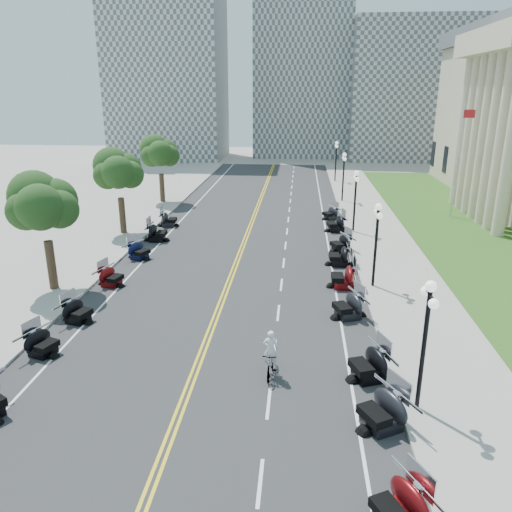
{
  "coord_description": "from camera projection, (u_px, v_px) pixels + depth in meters",
  "views": [
    {
      "loc": [
        4.13,
        -23.93,
        11.13
      ],
      "look_at": [
        1.72,
        3.36,
        2.0
      ],
      "focal_mm": 35.0,
      "sensor_mm": 36.0,
      "label": 1
    }
  ],
  "objects": [
    {
      "name": "lane_dash_12",
      "position": [
        289.0,
        209.0,
        48.89
      ],
      "size": [
        0.12,
        2.0,
        0.0
      ],
      "primitive_type": "cube",
      "color": "white",
      "rests_on": "road"
    },
    {
      "name": "lane_dash_11",
      "position": [
        288.0,
        219.0,
        45.11
      ],
      "size": [
        0.12,
        2.0,
        0.0
      ],
      "primitive_type": "cube",
      "color": "white",
      "rests_on": "road"
    },
    {
      "name": "lane_dash_19",
      "position": [
        294.0,
        168.0,
        75.35
      ],
      "size": [
        0.12,
        2.0,
        0.0
      ],
      "primitive_type": "cube",
      "color": "white",
      "rests_on": "road"
    },
    {
      "name": "edge_line_north",
      "position": [
        330.0,
        255.0,
        35.39
      ],
      "size": [
        0.12,
        90.0,
        0.0
      ],
      "primitive_type": "cube",
      "color": "white",
      "rests_on": "road"
    },
    {
      "name": "lane_dash_18",
      "position": [
        293.0,
        172.0,
        71.57
      ],
      "size": [
        0.12,
        2.0,
        0.0
      ],
      "primitive_type": "cube",
      "color": "white",
      "rests_on": "road"
    },
    {
      "name": "lane_dash_9",
      "position": [
        286.0,
        245.0,
        37.55
      ],
      "size": [
        0.12,
        2.0,
        0.0
      ],
      "primitive_type": "cube",
      "color": "white",
      "rests_on": "road"
    },
    {
      "name": "lane_dash_16",
      "position": [
        292.0,
        181.0,
        64.01
      ],
      "size": [
        0.12,
        2.0,
        0.0
      ],
      "primitive_type": "cube",
      "color": "white",
      "rests_on": "road"
    },
    {
      "name": "motorcycle_s_6",
      "position": [
        111.0,
        276.0,
        29.65
      ],
      "size": [
        2.26,
        2.26,
        1.28
      ],
      "primitive_type": null,
      "rotation": [
        0.0,
        0.0,
        1.3
      ],
      "color": "#590A0C",
      "rests_on": "road"
    },
    {
      "name": "road",
      "position": [
        240.0,
        253.0,
        35.92
      ],
      "size": [
        16.0,
        90.0,
        0.01
      ],
      "primitive_type": "cube",
      "color": "#333335",
      "rests_on": "ground"
    },
    {
      "name": "tree_4",
      "position": [
        160.0,
        157.0,
        50.38
      ],
      "size": [
        4.8,
        4.8,
        9.2
      ],
      "primitive_type": null,
      "color": "#235619",
      "rests_on": "sidewalk_south"
    },
    {
      "name": "edge_line_south",
      "position": [
        153.0,
        250.0,
        36.45
      ],
      "size": [
        0.12,
        90.0,
        0.0
      ],
      "primitive_type": "cube",
      "color": "white",
      "rests_on": "road"
    },
    {
      "name": "lane_dash_3",
      "position": [
        260.0,
        482.0,
        14.86
      ],
      "size": [
        0.12,
        2.0,
        0.0
      ],
      "primitive_type": "cube",
      "color": "white",
      "rests_on": "road"
    },
    {
      "name": "motorcycle_n_5",
      "position": [
        348.0,
        304.0,
        25.45
      ],
      "size": [
        2.7,
        2.7,
        1.46
      ],
      "primitive_type": null,
      "rotation": [
        0.0,
        0.0,
        -1.21
      ],
      "color": "black",
      "rests_on": "road"
    },
    {
      "name": "bicycle",
      "position": [
        270.0,
        363.0,
        20.32
      ],
      "size": [
        0.66,
        1.95,
        1.15
      ],
      "primitive_type": "imported",
      "rotation": [
        0.0,
        0.0,
        -0.06
      ],
      "color": "#A51414",
      "rests_on": "road"
    },
    {
      "name": "lawn",
      "position": [
        457.0,
        228.0,
        42.02
      ],
      "size": [
        9.0,
        60.0,
        0.1
      ],
      "primitive_type": "cube",
      "color": "#356023",
      "rests_on": "ground"
    },
    {
      "name": "lane_dash_14",
      "position": [
        291.0,
        193.0,
        56.45
      ],
      "size": [
        0.12,
        2.0,
        0.0
      ],
      "primitive_type": "cube",
      "color": "white",
      "rests_on": "road"
    },
    {
      "name": "motorcycle_s_5",
      "position": [
        77.0,
        310.0,
        25.0
      ],
      "size": [
        2.31,
        2.31,
        1.29
      ],
      "primitive_type": null,
      "rotation": [
        0.0,
        0.0,
        1.26
      ],
      "color": "black",
      "rests_on": "road"
    },
    {
      "name": "street_lamp_3",
      "position": [
        355.0,
        202.0,
        40.06
      ],
      "size": [
        0.5,
        1.2,
        4.9
      ],
      "primitive_type": null,
      "color": "black",
      "rests_on": "sidewalk_north"
    },
    {
      "name": "flagpole",
      "position": [
        457.0,
        163.0,
        44.19
      ],
      "size": [
        1.1,
        0.2,
        10.0
      ],
      "primitive_type": null,
      "color": "silver",
      "rests_on": "ground"
    },
    {
      "name": "tree_3",
      "position": [
        119.0,
        176.0,
        39.04
      ],
      "size": [
        4.8,
        4.8,
        9.2
      ],
      "primitive_type": null,
      "color": "#235619",
      "rests_on": "sidewalk_south"
    },
    {
      "name": "motorcycle_n_3",
      "position": [
        383.0,
        409.0,
        17.08
      ],
      "size": [
        2.96,
        2.96,
        1.52
      ],
      "primitive_type": null,
      "rotation": [
        0.0,
        0.0,
        -1.06
      ],
      "color": "black",
      "rests_on": "road"
    },
    {
      "name": "street_lamp_4",
      "position": [
        343.0,
        177.0,
        51.4
      ],
      "size": [
        0.5,
        1.2,
        4.9
      ],
      "primitive_type": null,
      "color": "black",
      "rests_on": "sidewalk_north"
    },
    {
      "name": "cyclist_rider",
      "position": [
        271.0,
        331.0,
        19.87
      ],
      "size": [
        0.61,
        0.4,
        1.67
      ],
      "primitive_type": "imported",
      "rotation": [
        0.0,
        0.0,
        3.14
      ],
      "color": "silver",
      "rests_on": "bicycle"
    },
    {
      "name": "street_lamp_5",
      "position": [
        336.0,
        161.0,
        62.74
      ],
      "size": [
        0.5,
        1.2,
        4.9
      ],
      "primitive_type": null,
      "color": "black",
      "rests_on": "sidewalk_north"
    },
    {
      "name": "sidewalk_north",
      "position": [
        388.0,
        256.0,
        35.03
      ],
      "size": [
        5.0,
        90.0,
        0.15
      ],
      "primitive_type": "cube",
      "color": "#9E9991",
      "rests_on": "ground"
    },
    {
      "name": "lane_dash_8",
      "position": [
        284.0,
        263.0,
        33.77
      ],
      "size": [
        0.12,
        2.0,
        0.0
      ],
      "primitive_type": "cube",
      "color": "white",
      "rests_on": "road"
    },
    {
      "name": "distant_block_a",
      "position": [
        168.0,
        78.0,
        82.46
      ],
      "size": [
        18.0,
        14.0,
        26.0
      ],
      "primitive_type": "cube",
      "color": "gray",
      "rests_on": "ground"
    },
    {
      "name": "motorcycle_n_7",
      "position": [
        339.0,
        255.0,
        33.11
      ],
      "size": [
        2.18,
        2.18,
        1.48
      ],
      "primitive_type": null,
      "rotation": [
        0.0,
        0.0,
        -1.54
      ],
      "color": "black",
      "rests_on": "road"
    },
    {
      "name": "motorcycle_n_4",
      "position": [
        369.0,
        363.0,
        19.99
      ],
      "size": [
        2.72,
        2.72,
        1.48
      ],
      "primitive_type": null,
      "rotation": [
        0.0,
        0.0,
        -1.21
      ],
      "color": "black",
      "rests_on": "road"
    },
    {
      "name": "motorcycle_s_4",
      "position": [
        42.0,
        342.0,
        21.88
      ],
      "size": [
        2.33,
        2.33,
        1.28
      ],
      "primitive_type": null,
      "rotation": [
        0.0,
        0.0,
        1.22
      ],
      "color": "black",
      "rests_on": "road"
    },
    {
      "name": "motorcycle_n_10",
      "position": [
        330.0,
        212.0,
        45.01
      ],
      "size": [
        2.51,
        2.51,
        1.28
      ],
      "primitive_type": null,
      "rotation": [
        0.0,
        0.0,
        -1.04
      ],
      "color": "black",
      "rests_on": "road"
    },
    {
      "name": "centerline_yellow_b",
      "position": [
        242.0,
        253.0,
        35.91
      ],
      "size": [
        0.12,
        90.0,
        0.0
      ],
      "primitive_type": "cube",
      "color": "yellow",
      "rests_on": "road"
    },
    {
      "name": "distant_block_c",
      "position": [
        410.0,
        91.0,
        82.6
      ],
      "size": [
        20.0,
        14.0,
        22.0
      ],
      "primitive_type": "cube",
      "color": "gray",
      "rests_on": "ground"
    },
    {
      "name": "lane_dash_15",
      "position": [
        292.0,
        187.0,
        60.23
      ],
      "size": [
        0.12,
        2.0,
        0.0
      ],
      "primitive_type": "cube",
      "color": "white",
      "rests_on": "road"
    },
    {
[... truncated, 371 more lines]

